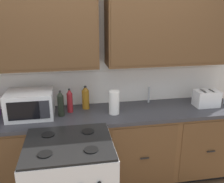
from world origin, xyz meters
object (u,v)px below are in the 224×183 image
Objects in this scene: bottle_red at (70,101)px; bottle_amber at (86,98)px; microwave at (30,104)px; bottle_dark at (61,104)px; paper_towel_roll at (114,102)px; toaster at (206,98)px.

bottle_amber is at bearing 22.46° from bottle_red.
bottle_dark is at bearing -6.91° from microwave.
microwave is at bearing -167.80° from bottle_amber.
microwave is 0.61m from bottle_amber.
microwave reaches higher than paper_towel_roll.
bottle_red reaches higher than paper_towel_roll.
bottle_dark is at bearing -148.88° from bottle_amber.
bottle_dark reaches higher than paper_towel_roll.
bottle_dark reaches higher than microwave.
bottle_amber is at bearing 12.20° from microwave.
paper_towel_roll is at bearing -3.81° from bottle_dark.
microwave is at bearing 173.09° from bottle_dark.
toaster is 1.12m from paper_towel_roll.
bottle_dark reaches higher than toaster.
bottle_red is (-1.59, 0.10, 0.04)m from toaster.
toaster is at bearing 1.68° from paper_towel_roll.
bottle_red is 1.00× the size of bottle_amber.
bottle_red is at bearing 164.61° from paper_towel_roll.
microwave is 0.32m from bottle_dark.
bottle_amber is at bearing 145.22° from paper_towel_roll.
paper_towel_roll is at bearing -15.39° from bottle_red.
paper_towel_roll is at bearing -4.92° from microwave.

